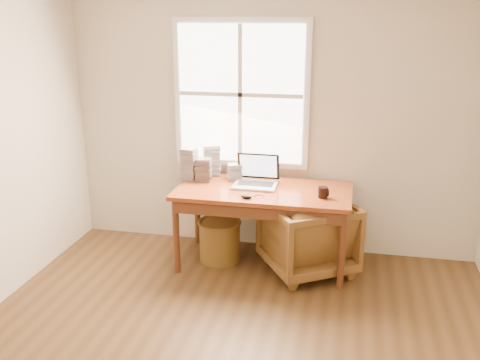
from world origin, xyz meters
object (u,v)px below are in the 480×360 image
object	(u,v)px
desk	(263,191)
cd_stack_a	(212,160)
armchair	(308,236)
laptop	(255,172)
wicker_stool	(220,241)
coffee_mug	(323,192)

from	to	relation	value
desk	cd_stack_a	bearing A→B (deg)	150.46
armchair	cd_stack_a	xyz separation A→B (m)	(-1.00, 0.37, 0.56)
laptop	cd_stack_a	bearing A→B (deg)	150.57
wicker_stool	laptop	distance (m)	0.78
coffee_mug	desk	bearing A→B (deg)	168.17
desk	coffee_mug	world-z (taller)	coffee_mug
desk	armchair	bearing A→B (deg)	-6.60
armchair	coffee_mug	bearing A→B (deg)	116.12
desk	wicker_stool	distance (m)	0.68
desk	coffee_mug	xyz separation A→B (m)	(0.55, -0.13, 0.07)
armchair	laptop	bearing A→B (deg)	-42.33
cd_stack_a	laptop	bearing A→B (deg)	-29.94
armchair	laptop	distance (m)	0.76
desk	laptop	distance (m)	0.19
desk	armchair	size ratio (longest dim) A/B	2.11
coffee_mug	cd_stack_a	size ratio (longest dim) A/B	0.31
armchair	cd_stack_a	size ratio (longest dim) A/B	2.45
wicker_stool	desk	bearing A→B (deg)	0.70
laptop	cd_stack_a	world-z (taller)	cd_stack_a
wicker_stool	laptop	xyz separation A→B (m)	(0.33, 0.05, 0.70)
laptop	wicker_stool	bearing A→B (deg)	-170.83
armchair	laptop	size ratio (longest dim) A/B	1.84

